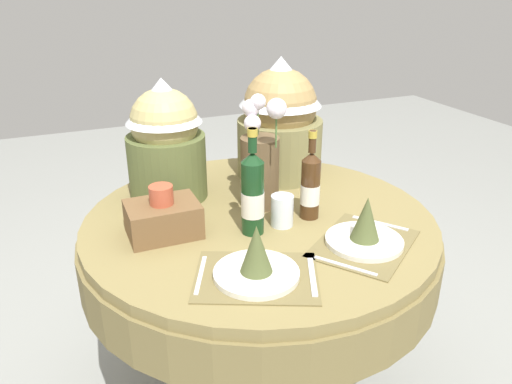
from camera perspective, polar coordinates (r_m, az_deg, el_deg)
The scene contains 11 objects.
ground at distance 2.18m, azimuth 0.33°, elevation -20.97°, with size 8.00×8.00×0.00m, color gray.
dining_table at distance 1.80m, azimuth 0.37°, elevation -6.51°, with size 1.23×1.23×0.76m.
place_setting_left at distance 1.38m, azimuth 0.05°, elevation -8.03°, with size 0.42×0.38×0.16m.
place_setting_right at distance 1.58m, azimuth 12.31°, elevation -4.35°, with size 0.43×0.41×0.16m.
flower_vase at distance 1.76m, azimuth 0.45°, elevation 3.35°, with size 0.14×0.23×0.42m.
wine_bottle_left at distance 1.69m, azimuth 6.21°, elevation 0.77°, with size 0.07×0.07×0.31m.
wine_bottle_right at distance 1.57m, azimuth -0.38°, elevation -0.18°, with size 0.07×0.07×0.35m.
tumbler_near_left at distance 1.66m, azimuth 2.99°, elevation -2.13°, with size 0.08×0.08×0.11m, color silver.
gift_tub_back_left at distance 1.84m, azimuth -10.28°, elevation 6.28°, with size 0.29×0.29×0.44m.
gift_tub_back_right at distance 2.03m, azimuth 2.75°, elevation 8.75°, with size 0.34×0.34×0.48m.
woven_basket_side_left at distance 1.62m, azimuth -10.49°, elevation -2.91°, with size 0.23×0.17×0.17m.
Camera 1 is at (-0.61, -1.43, 1.53)m, focal length 35.14 mm.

